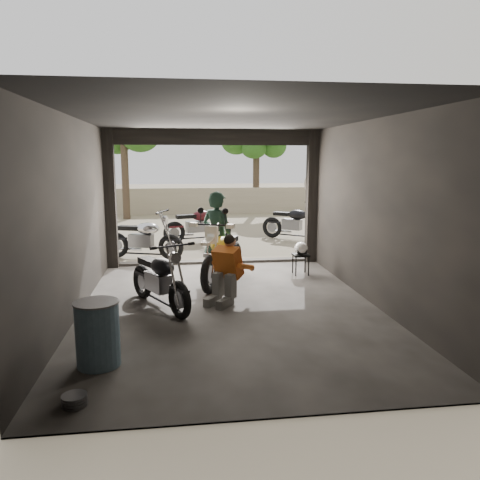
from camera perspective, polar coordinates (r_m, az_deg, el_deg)
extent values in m
plane|color=#7A6D56|center=(8.10, -1.23, -8.33)|extent=(80.00, 80.00, 0.00)
cube|color=#2D2B28|center=(8.09, -1.23, -8.27)|extent=(5.00, 7.00, 0.02)
plane|color=black|center=(7.72, -1.32, 14.86)|extent=(7.00, 7.00, 0.00)
cube|color=black|center=(4.33, 3.87, -2.58)|extent=(5.00, 0.02, 3.20)
cube|color=black|center=(7.87, -19.68, 2.52)|extent=(0.02, 7.00, 3.20)
cube|color=black|center=(8.40, 15.97, 3.14)|extent=(0.02, 7.00, 3.20)
cube|color=black|center=(11.17, -15.52, 4.75)|extent=(0.24, 0.24, 3.20)
cube|color=black|center=(11.52, 8.72, 5.15)|extent=(0.24, 0.24, 3.20)
cube|color=black|center=(11.10, -3.30, 12.40)|extent=(5.00, 0.16, 0.36)
cube|color=#2D2B28|center=(11.45, -3.18, -2.68)|extent=(5.00, 0.25, 0.08)
cube|color=gray|center=(21.74, -5.36, 4.77)|extent=(18.00, 0.30, 1.20)
cylinder|color=#382B1E|center=(20.27, -13.82, 7.53)|extent=(0.30, 0.30, 3.58)
ellipsoid|color=#1E4C14|center=(20.31, -14.08, 13.86)|extent=(2.20, 2.20, 3.14)
cylinder|color=#382B1E|center=(21.97, 1.98, 7.47)|extent=(0.30, 0.30, 3.20)
ellipsoid|color=#1E4C14|center=(21.97, 2.01, 12.69)|extent=(2.20, 2.20, 2.80)
imported|color=#183026|center=(9.61, -2.77, 0.36)|extent=(0.82, 0.78, 1.88)
cube|color=black|center=(10.30, 7.43, -1.82)|extent=(0.34, 0.34, 0.04)
cylinder|color=black|center=(10.18, 6.83, -3.26)|extent=(0.03, 0.03, 0.45)
cylinder|color=black|center=(10.26, 8.37, -3.20)|extent=(0.03, 0.03, 0.45)
cylinder|color=black|center=(10.45, 6.45, -2.91)|extent=(0.03, 0.03, 0.45)
cylinder|color=black|center=(10.52, 7.95, -2.85)|extent=(0.03, 0.03, 0.45)
ellipsoid|color=white|center=(10.26, 7.46, -0.98)|extent=(0.34, 0.35, 0.27)
cylinder|color=slate|center=(6.07, -16.95, -11.00)|extent=(0.62, 0.62, 0.82)
cylinder|color=black|center=(12.39, 9.41, 2.86)|extent=(0.08, 0.08, 2.08)
cylinder|color=white|center=(12.29, 9.55, 6.79)|extent=(0.76, 0.03, 0.76)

